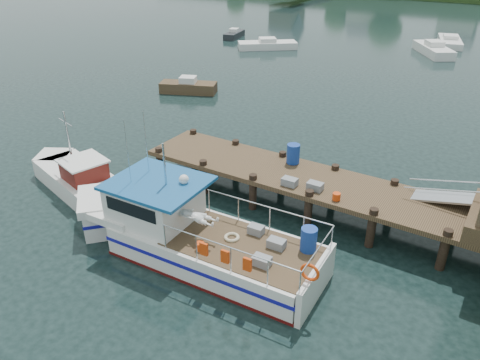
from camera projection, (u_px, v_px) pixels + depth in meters
The scene contains 9 objects.
ground_plane at pixel (278, 198), 20.39m from camera, with size 160.00×160.00×0.00m, color black.
dock at pixel (445, 193), 16.29m from camera, with size 16.60×3.00×4.78m.
lobster_boat at pixel (186, 232), 16.52m from camera, with size 10.41×3.39×4.94m.
work_boat at pixel (79, 178), 20.85m from camera, with size 6.83×3.53×3.59m.
moored_rowboat at pixel (188, 87), 33.64m from camera, with size 4.22×2.83×1.17m.
moored_a at pixel (267, 45), 46.38m from camera, with size 5.71×5.07×1.06m.
moored_b at pixel (433, 49), 44.20m from camera, with size 4.80×5.84×1.26m.
moored_d at pixel (450, 41), 48.00m from camera, with size 3.43×6.19×1.00m.
moored_e at pixel (234, 34), 51.21m from camera, with size 1.93×3.77×0.99m.
Camera 1 is at (7.97, -15.81, 10.27)m, focal length 35.00 mm.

